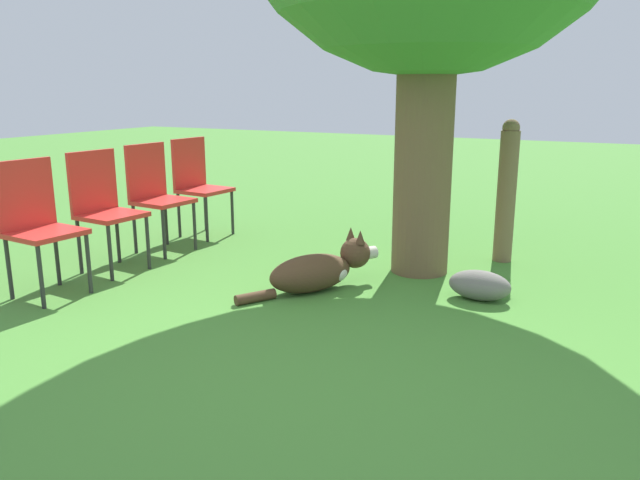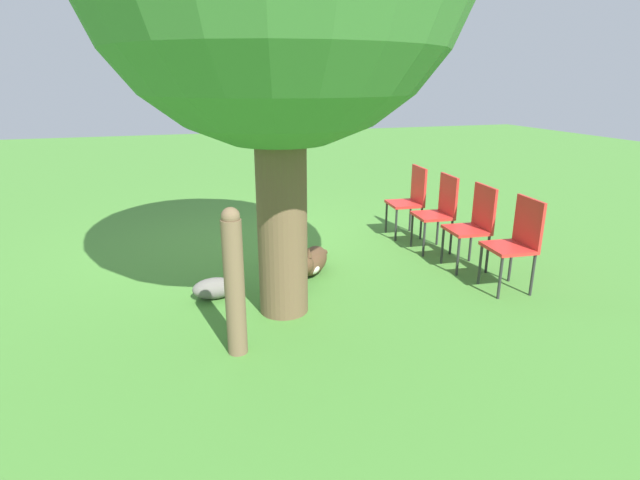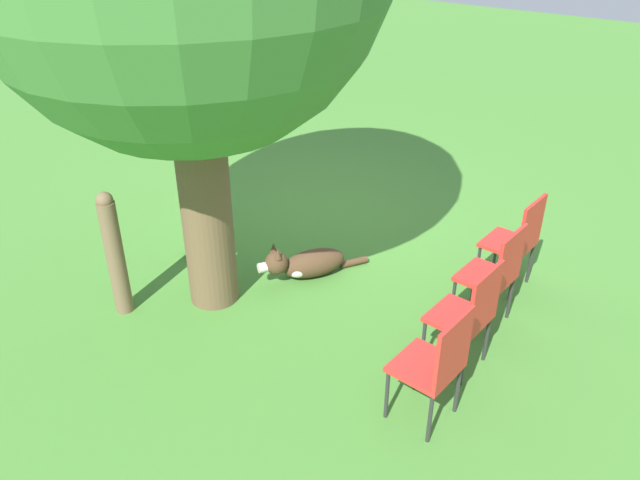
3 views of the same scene
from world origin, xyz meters
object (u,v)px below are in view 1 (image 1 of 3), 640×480
(red_chair_1, at_px, (103,203))
(red_chair_0, at_px, (37,219))
(fence_post, at_px, (507,191))
(red_chair_3, at_px, (198,180))
(red_chair_2, at_px, (156,190))
(dog, at_px, (321,269))

(red_chair_1, bearing_deg, red_chair_0, -80.67)
(fence_post, xyz_separation_m, red_chair_1, (-2.80, -1.75, -0.05))
(red_chair_1, bearing_deg, red_chair_3, 99.33)
(fence_post, xyz_separation_m, red_chair_2, (-2.85, -1.08, -0.05))
(fence_post, bearing_deg, dog, -125.85)
(red_chair_2, distance_m, red_chair_3, 0.67)
(red_chair_0, xyz_separation_m, red_chair_1, (-0.05, 0.67, 0.00))
(red_chair_1, height_order, red_chair_3, same)
(dog, bearing_deg, red_chair_0, 151.44)
(fence_post, distance_m, red_chair_1, 3.30)
(red_chair_0, bearing_deg, red_chair_1, 99.33)
(fence_post, bearing_deg, red_chair_3, -171.86)
(fence_post, xyz_separation_m, red_chair_0, (-2.74, -2.42, -0.05))
(fence_post, relative_size, red_chair_2, 1.24)
(red_chair_2, xyz_separation_m, red_chair_3, (-0.05, 0.67, 0.00))
(fence_post, bearing_deg, red_chair_1, -147.93)
(fence_post, relative_size, red_chair_1, 1.24)
(fence_post, height_order, red_chair_1, fence_post)
(dog, distance_m, red_chair_1, 1.85)
(dog, height_order, red_chair_2, red_chair_2)
(red_chair_3, bearing_deg, red_chair_0, -80.67)
(red_chair_0, bearing_deg, fence_post, 46.08)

